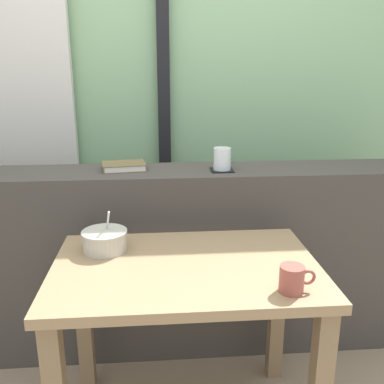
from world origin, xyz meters
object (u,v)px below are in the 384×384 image
Objects in this scene: breakfast_table at (186,297)px; closed_book at (123,166)px; juice_glass at (222,160)px; coaster_square at (222,170)px; soup_bowl at (105,241)px; ceramic_mug at (292,279)px.

breakfast_table is 0.71m from closed_book.
coaster_square is at bearing 0.00° from juice_glass.
breakfast_table is 5.50× the size of soup_bowl.
juice_glass is 0.47× the size of closed_book.
juice_glass is 0.59× the size of soup_bowl.
soup_bowl is (-0.49, -0.37, -0.22)m from juice_glass.
closed_book is at bearing 172.51° from coaster_square.
soup_bowl is at bearing -143.30° from coaster_square.
closed_book is at bearing 172.51° from juice_glass.
ceramic_mug is at bearing -54.60° from closed_book.
juice_glass is 0.88× the size of ceramic_mug.
coaster_square reaches higher than ceramic_mug.
juice_glass is 0.45m from closed_book.
coaster_square is 0.75m from ceramic_mug.
closed_book is (-0.44, 0.06, -0.04)m from juice_glass.
coaster_square is at bearing -7.49° from closed_book.
breakfast_table is 0.67m from juice_glass.
juice_glass is at bearing 68.59° from breakfast_table.
closed_book is at bearing 83.63° from soup_bowl.
closed_book is 1.85× the size of ceramic_mug.
ceramic_mug reaches higher than breakfast_table.
soup_bowl reaches higher than ceramic_mug.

